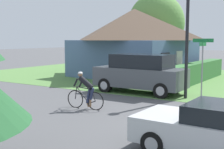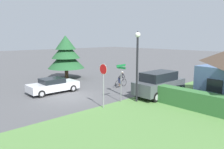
% 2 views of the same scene
% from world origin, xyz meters
% --- Properties ---
extents(ground_plane, '(140.00, 140.00, 0.00)m').
position_xyz_m(ground_plane, '(0.00, 0.00, 0.00)').
color(ground_plane, '#515154').
extents(sedan_left_lane, '(1.92, 4.34, 1.29)m').
position_xyz_m(sedan_left_lane, '(-2.28, -0.34, 0.64)').
color(sedan_left_lane, silver).
rests_on(sedan_left_lane, ground).
extents(cyclist, '(0.44, 1.71, 1.52)m').
position_xyz_m(cyclist, '(0.07, 5.67, 0.72)').
color(cyclist, black).
rests_on(cyclist, ground).
extents(parked_suv_right, '(2.02, 4.76, 2.03)m').
position_xyz_m(parked_suv_right, '(4.63, 5.57, 1.03)').
color(parked_suv_right, '#4C5156').
rests_on(parked_suv_right, ground).
extents(stop_sign, '(0.73, 0.07, 3.05)m').
position_xyz_m(stop_sign, '(3.91, 0.21, 2.16)').
color(stop_sign, gray).
rests_on(stop_sign, ground).
extents(street_lamp, '(0.39, 0.39, 5.25)m').
position_xyz_m(street_lamp, '(4.43, 3.03, 3.39)').
color(street_lamp, black).
rests_on(street_lamp, ground).
extents(street_name_sign, '(0.90, 0.90, 2.84)m').
position_xyz_m(street_name_sign, '(3.73, 2.06, 1.95)').
color(street_name_sign, gray).
rests_on(street_name_sign, ground).
extents(conifer_tall_near, '(4.18, 4.18, 5.04)m').
position_xyz_m(conifer_tall_near, '(-7.20, 3.93, 2.89)').
color(conifer_tall_near, '#4C3823').
rests_on(conifer_tall_near, ground).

